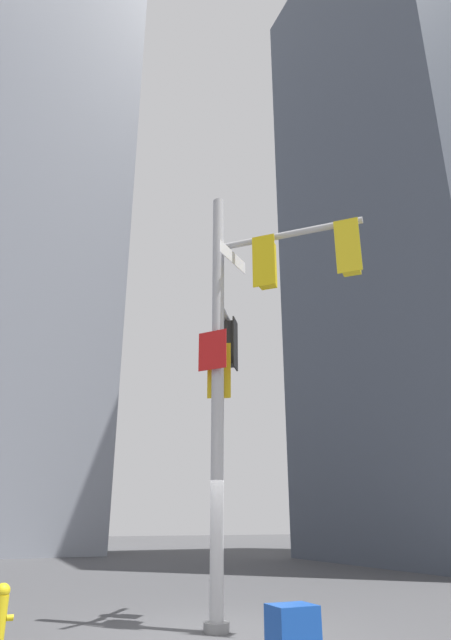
% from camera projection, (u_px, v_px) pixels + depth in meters
% --- Properties ---
extents(ground, '(120.00, 120.00, 0.00)m').
position_uv_depth(ground, '(216.00, 633.00, 9.08)').
color(ground, '#474749').
extents(building_tower_right, '(13.39, 13.39, 36.46)m').
position_uv_depth(building_tower_right, '(438.00, 214.00, 30.42)').
color(building_tower_right, '#4C5460').
rests_on(building_tower_right, ground).
extents(building_mid_block, '(12.83, 12.83, 48.90)m').
position_uv_depth(building_mid_block, '(30.00, 199.00, 40.08)').
color(building_mid_block, '#9399A3').
rests_on(building_mid_block, ground).
extents(signal_pole_assembly, '(2.61, 3.88, 8.60)m').
position_uv_depth(signal_pole_assembly, '(243.00, 345.00, 10.86)').
color(signal_pole_assembly, '#B2B2B5').
rests_on(signal_pole_assembly, ground).
extents(fire_hydrant, '(0.33, 0.23, 0.88)m').
position_uv_depth(fire_hydrant, '(0.00, 613.00, 8.17)').
color(fire_hydrant, yellow).
rests_on(fire_hydrant, ground).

